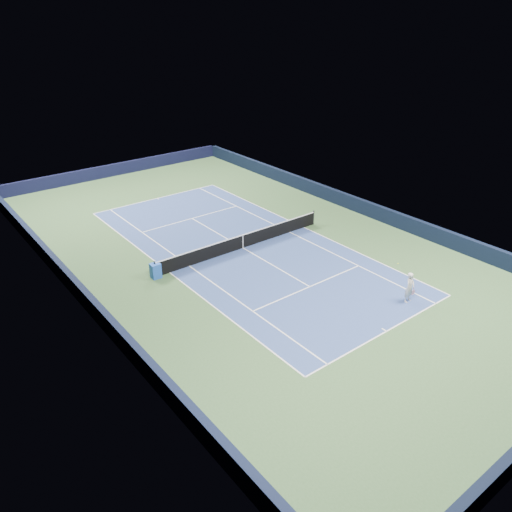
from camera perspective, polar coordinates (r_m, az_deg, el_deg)
ground at (r=32.94m, az=-1.51°, el=0.92°), size 40.00×40.00×0.00m
wall_far at (r=49.07m, az=-15.67°, el=9.51°), size 22.00×0.35×1.10m
wall_right at (r=39.57m, az=11.22°, el=5.87°), size 0.35×40.00×1.10m
wall_left at (r=28.41m, az=-19.36°, el=-4.05°), size 0.35×40.00×1.10m
court_surface at (r=32.94m, az=-1.51°, el=0.93°), size 10.97×23.77×0.01m
baseline_far at (r=42.34m, az=-11.22°, el=6.49°), size 10.97×0.08×0.00m
baseline_near at (r=25.68m, az=14.71°, el=-8.31°), size 10.97×0.08×0.00m
sideline_doubles_right at (r=36.16m, az=5.49°, el=3.28°), size 0.08×23.77×0.00m
sideline_doubles_left at (r=30.38m, az=-9.84°, el=-1.88°), size 0.08×23.77×0.00m
sideline_singles_right at (r=35.30m, az=3.86°, el=2.74°), size 0.08×23.77×0.00m
sideline_singles_left at (r=30.94m, az=-7.63°, el=-1.13°), size 0.08×23.77×0.00m
service_line_far at (r=37.83m, az=-7.32°, el=4.29°), size 8.23×0.08×0.00m
service_line_near at (r=28.65m, az=6.17°, el=-3.51°), size 8.23×0.08×0.00m
center_service_line at (r=32.94m, az=-1.51°, el=0.94°), size 0.08×12.80×0.00m
center_mark_far at (r=42.22m, az=-11.12°, el=6.44°), size 0.08×0.30×0.00m
center_mark_near at (r=25.75m, az=14.45°, el=-8.17°), size 0.08×0.30×0.00m
tennis_net at (r=32.72m, az=-1.52°, el=1.72°), size 12.90×0.10×1.07m
sponsor_cube at (r=29.78m, az=-11.40°, el=-1.66°), size 0.62×0.52×0.92m
tennis_player at (r=27.96m, az=17.16°, el=-3.45°), size 0.82×1.28×1.89m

